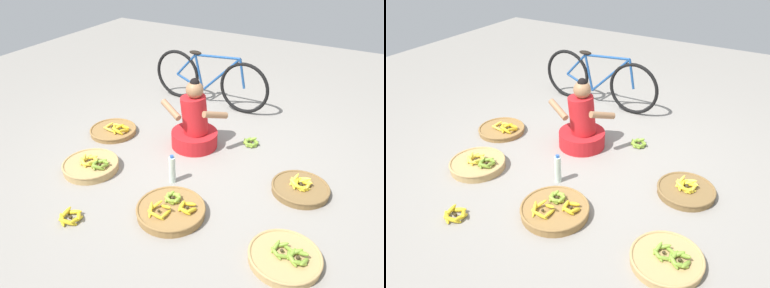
{
  "view_description": "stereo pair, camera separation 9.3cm",
  "coord_description": "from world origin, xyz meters",
  "views": [
    {
      "loc": [
        1.55,
        -2.97,
        2.25
      ],
      "look_at": [
        0.0,
        -0.2,
        0.35
      ],
      "focal_mm": 35.65,
      "sensor_mm": 36.0,
      "label": 1
    },
    {
      "loc": [
        1.63,
        -2.92,
        2.25
      ],
      "look_at": [
        0.0,
        -0.2,
        0.35
      ],
      "focal_mm": 35.65,
      "sensor_mm": 36.0,
      "label": 2
    }
  ],
  "objects": [
    {
      "name": "ground_plane",
      "position": [
        0.0,
        0.0,
        0.0
      ],
      "size": [
        10.0,
        10.0,
        0.0
      ],
      "primitive_type": "plane",
      "color": "gray"
    },
    {
      "name": "vendor_woman_front",
      "position": [
        -0.25,
        0.3,
        0.26
      ],
      "size": [
        0.73,
        0.52,
        0.81
      ],
      "color": "red",
      "rests_on": "ground"
    },
    {
      "name": "bicycle_leaning",
      "position": [
        -0.62,
        1.38,
        0.36
      ],
      "size": [
        1.7,
        0.09,
        0.73
      ],
      "color": "black",
      "rests_on": "ground"
    },
    {
      "name": "banana_basket_near_bicycle",
      "position": [
        -0.94,
        -0.64,
        0.05
      ],
      "size": [
        0.57,
        0.57,
        0.16
      ],
      "color": "tan",
      "rests_on": "ground"
    },
    {
      "name": "banana_basket_near_vendor",
      "position": [
        1.04,
        0.03,
        0.04
      ],
      "size": [
        0.54,
        0.54,
        0.14
      ],
      "color": "brown",
      "rests_on": "ground"
    },
    {
      "name": "banana_basket_mid_right",
      "position": [
        0.14,
        -0.83,
        0.05
      ],
      "size": [
        0.61,
        0.61,
        0.16
      ],
      "color": "olive",
      "rests_on": "ground"
    },
    {
      "name": "banana_basket_front_center",
      "position": [
        1.17,
        -0.86,
        0.04
      ],
      "size": [
        0.56,
        0.56,
        0.14
      ],
      "color": "tan",
      "rests_on": "ground"
    },
    {
      "name": "banana_basket_mid_left",
      "position": [
        -1.24,
        0.08,
        0.04
      ],
      "size": [
        0.55,
        0.55,
        0.14
      ],
      "color": "olive",
      "rests_on": "ground"
    },
    {
      "name": "loose_bananas_back_center",
      "position": [
        -0.57,
        -1.31,
        0.03
      ],
      "size": [
        0.24,
        0.24,
        0.09
      ],
      "color": "gold",
      "rests_on": "ground"
    },
    {
      "name": "loose_bananas_front_right",
      "position": [
        0.31,
        0.62,
        0.03
      ],
      "size": [
        0.21,
        0.2,
        0.09
      ],
      "color": "olive",
      "rests_on": "ground"
    },
    {
      "name": "water_bottle",
      "position": [
        -0.1,
        -0.41,
        0.14
      ],
      "size": [
        0.07,
        0.07,
        0.3
      ],
      "color": "silver",
      "rests_on": "ground"
    }
  ]
}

